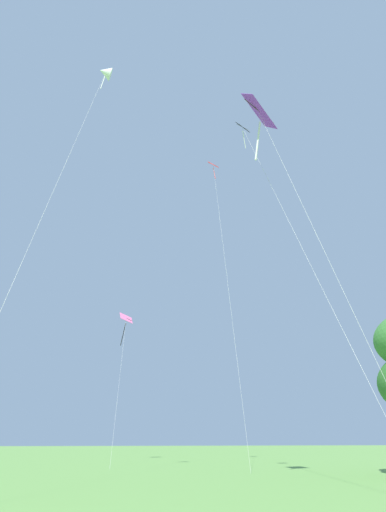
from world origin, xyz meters
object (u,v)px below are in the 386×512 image
Objects in this scene: kite_purple_streamer at (260,121)px; kite_white_distant at (105,73)px; kite_black_large at (249,142)px; kite_red_high at (215,180)px; kite_pink_low at (125,325)px.

kite_white_distant is (-8.54, 5.89, 7.49)m from kite_purple_streamer.
kite_white_distant reaches higher than kite_black_large.
kite_red_high is at bearing 41.23° from kite_white_distant.
kite_black_large reaches higher than kite_pink_low.
kite_white_distant is (-4.66, -21.34, 12.22)m from kite_pink_low.
kite_black_large is 24.98m from kite_pink_low.
kite_purple_streamer is 12.79m from kite_white_distant.
kite_red_high is (11.21, 9.82, -0.37)m from kite_white_distant.
kite_pink_low is at bearing 119.62° from kite_red_high.
kite_white_distant reaches higher than kite_purple_streamer.
kite_black_large is (0.93, 3.56, 1.60)m from kite_purple_streamer.
kite_black_large is at bearing 75.34° from kite_purple_streamer.
kite_black_large is at bearing -13.85° from kite_white_distant.
kite_purple_streamer is 0.71× the size of kite_red_high.
kite_red_high reaches higher than kite_white_distant.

